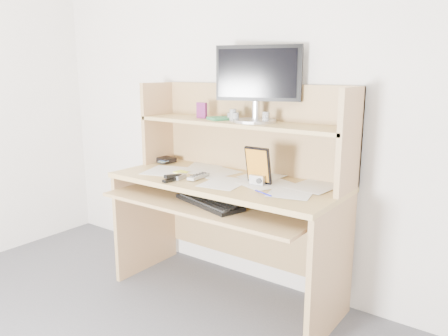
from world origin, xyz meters
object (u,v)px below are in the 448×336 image
Objects in this scene: monitor at (258,81)px; keyboard at (209,202)px; desk at (233,186)px; game_case at (258,165)px; tv_remote at (198,176)px.

keyboard is at bearing -117.32° from monitor.
keyboard is 0.76m from monitor.
desk is 0.64m from monitor.
game_case is 0.50m from monitor.
desk reaches higher than keyboard.
keyboard is 0.96× the size of monitor.
game_case reaches higher than tv_remote.
game_case is at bearing 8.39° from tv_remote.
monitor is at bearing 123.93° from game_case.
desk is 0.29m from game_case.
game_case is 0.42× the size of monitor.
desk is 8.13× the size of tv_remote.
keyboard is at bearing -134.36° from game_case.
game_case is (0.22, -0.07, 0.17)m from desk.
desk is 2.80× the size of monitor.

